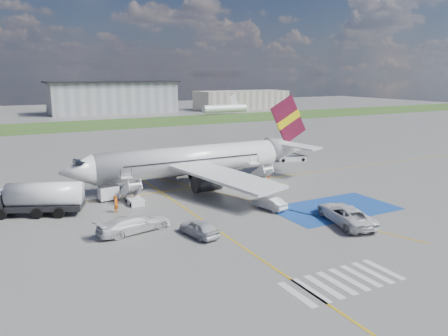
# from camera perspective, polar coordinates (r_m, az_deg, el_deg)

# --- Properties ---
(ground) EXTENTS (400.00, 400.00, 0.00)m
(ground) POSITION_cam_1_polar(r_m,az_deg,el_deg) (48.77, 2.20, -5.72)
(ground) COLOR #60605E
(ground) RESTS_ON ground
(grass_strip) EXTENTS (400.00, 30.00, 0.01)m
(grass_strip) POSITION_cam_1_polar(r_m,az_deg,el_deg) (137.89, -18.21, 5.28)
(grass_strip) COLOR #2D4C1E
(grass_strip) RESTS_ON ground
(taxiway_line_main) EXTENTS (120.00, 0.20, 0.01)m
(taxiway_line_main) POSITION_cam_1_polar(r_m,az_deg,el_deg) (59.02, -3.68, -2.56)
(taxiway_line_main) COLOR gold
(taxiway_line_main) RESTS_ON ground
(taxiway_line_cross) EXTENTS (0.20, 60.00, 0.01)m
(taxiway_line_cross) POSITION_cam_1_polar(r_m,az_deg,el_deg) (38.31, 3.30, -10.82)
(taxiway_line_cross) COLOR gold
(taxiway_line_cross) RESTS_ON ground
(taxiway_line_diag) EXTENTS (20.71, 56.45, 0.01)m
(taxiway_line_diag) POSITION_cam_1_polar(r_m,az_deg,el_deg) (59.02, -3.68, -2.56)
(taxiway_line_diag) COLOR gold
(taxiway_line_diag) RESTS_ON ground
(staging_box) EXTENTS (14.00, 8.00, 0.01)m
(staging_box) POSITION_cam_1_polar(r_m,az_deg,el_deg) (51.42, 14.21, -5.14)
(staging_box) COLOR navy
(staging_box) RESTS_ON ground
(crosswalk) EXTENTS (9.00, 4.00, 0.01)m
(crosswalk) POSITION_cam_1_polar(r_m,az_deg,el_deg) (34.34, 15.25, -14.08)
(crosswalk) COLOR silver
(crosswalk) RESTS_ON ground
(terminal_centre) EXTENTS (48.00, 18.00, 12.00)m
(terminal_centre) POSITION_cam_1_polar(r_m,az_deg,el_deg) (180.59, -14.31, 8.89)
(terminal_centre) COLOR gray
(terminal_centre) RESTS_ON ground
(terminal_east) EXTENTS (40.00, 16.00, 8.00)m
(terminal_east) POSITION_cam_1_polar(r_m,az_deg,el_deg) (195.10, 2.29, 8.88)
(terminal_east) COLOR gray
(terminal_east) RESTS_ON ground
(airliner) EXTENTS (36.81, 32.95, 11.92)m
(airliner) POSITION_cam_1_polar(r_m,az_deg,el_deg) (60.66, -3.22, 1.13)
(airliner) COLOR silver
(airliner) RESTS_ON ground
(airstairs_fwd) EXTENTS (1.90, 5.20, 3.60)m
(airstairs_fwd) POSITION_cam_1_polar(r_m,az_deg,el_deg) (52.70, -11.65, -3.89)
(airstairs_fwd) COLOR silver
(airstairs_fwd) RESTS_ON ground
(airstairs_aft) EXTENTS (1.90, 5.20, 3.60)m
(airstairs_aft) POSITION_cam_1_polar(r_m,az_deg,el_deg) (60.31, 5.43, -1.67)
(airstairs_aft) COLOR silver
(airstairs_aft) RESTS_ON ground
(fuel_tanker) EXTENTS (10.80, 6.75, 3.61)m
(fuel_tanker) POSITION_cam_1_polar(r_m,az_deg,el_deg) (51.43, -23.69, -4.05)
(fuel_tanker) COLOR black
(fuel_tanker) RESTS_ON ground
(gpu_cart) EXTENTS (2.41, 1.68, 1.90)m
(gpu_cart) POSITION_cam_1_polar(r_m,az_deg,el_deg) (54.55, -14.85, -3.25)
(gpu_cart) COLOR silver
(gpu_cart) RESTS_ON ground
(belt_loader) EXTENTS (5.51, 3.12, 1.59)m
(belt_loader) POSITION_cam_1_polar(r_m,az_deg,el_deg) (77.87, 8.87, 1.21)
(belt_loader) COLOR silver
(belt_loader) RESTS_ON ground
(car_silver_a) EXTENTS (2.75, 4.95, 1.59)m
(car_silver_a) POSITION_cam_1_polar(r_m,az_deg,el_deg) (41.49, -3.27, -7.81)
(car_silver_a) COLOR #B3B5BB
(car_silver_a) RESTS_ON ground
(car_silver_b) EXTENTS (2.48, 4.54, 1.42)m
(car_silver_b) POSITION_cam_1_polar(r_m,az_deg,el_deg) (49.68, 5.93, -4.58)
(car_silver_b) COLOR silver
(car_silver_b) RESTS_ON ground
(van_white_a) EXTENTS (4.61, 7.11, 2.46)m
(van_white_a) POSITION_cam_1_polar(r_m,az_deg,el_deg) (46.60, 15.55, -5.44)
(van_white_a) COLOR silver
(van_white_a) RESTS_ON ground
(van_white_b) EXTENTS (5.96, 3.32, 2.20)m
(van_white_b) POSITION_cam_1_polar(r_m,az_deg,el_deg) (43.24, -11.64, -6.79)
(van_white_b) COLOR silver
(van_white_b) RESTS_ON ground
(crew_fwd) EXTENTS (0.82, 0.84, 1.94)m
(crew_fwd) POSITION_cam_1_polar(r_m,az_deg,el_deg) (49.65, -13.89, -4.58)
(crew_fwd) COLOR #DC5B0B
(crew_fwd) RESTS_ON ground
(crew_nose) EXTENTS (1.15, 1.12, 1.87)m
(crew_nose) POSITION_cam_1_polar(r_m,az_deg,el_deg) (56.92, -21.24, -2.96)
(crew_nose) COLOR #FF610D
(crew_nose) RESTS_ON ground
(crew_aft) EXTENTS (0.49, 1.06, 1.76)m
(crew_aft) POSITION_cam_1_polar(r_m,az_deg,el_deg) (62.59, 5.80, -0.92)
(crew_aft) COLOR orange
(crew_aft) RESTS_ON ground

